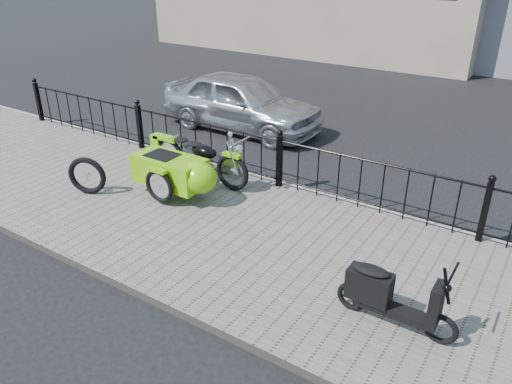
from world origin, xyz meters
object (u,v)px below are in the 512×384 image
Objects in this scene: spare_tire at (87,176)px; motorcycle_sidecar at (183,170)px; scooter at (388,296)px; sedan_car at (241,102)px.

motorcycle_sidecar is at bearing 32.63° from spare_tire.
motorcycle_sidecar is 1.59× the size of scooter.
spare_tire is at bearing 176.09° from scooter.
spare_tire is 4.65m from sedan_car.
sedan_car is (0.10, 4.64, 0.22)m from spare_tire.
motorcycle_sidecar is 0.56× the size of sedan_car.
motorcycle_sidecar is at bearing -159.73° from sedan_car.
scooter reaches higher than spare_tire.
scooter is at bearing -3.91° from spare_tire.
motorcycle_sidecar is 4.38m from scooter.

